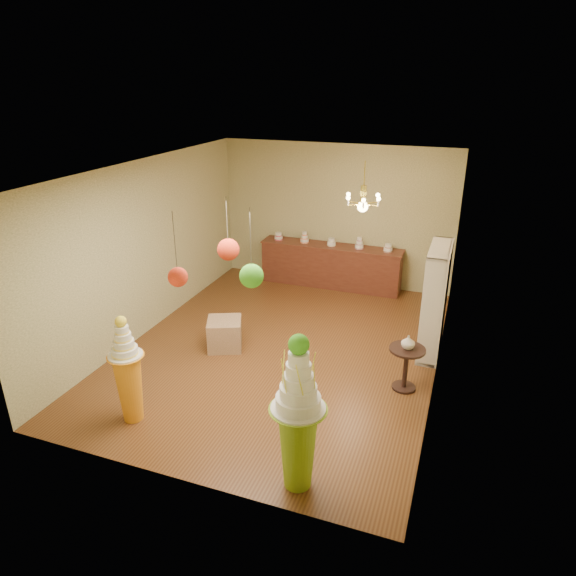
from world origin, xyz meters
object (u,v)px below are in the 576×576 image
(pedestal_green, at_px, (298,427))
(sideboard, at_px, (331,265))
(round_table, at_px, (406,363))
(pedestal_orange, at_px, (129,379))

(pedestal_green, relative_size, sideboard, 0.62)
(sideboard, xyz_separation_m, round_table, (2.10, -3.48, -0.05))
(pedestal_green, distance_m, round_table, 2.51)
(pedestal_orange, xyz_separation_m, sideboard, (1.21, 5.44, -0.14))
(pedestal_green, distance_m, sideboard, 5.96)
(sideboard, bearing_deg, round_table, -58.90)
(pedestal_green, xyz_separation_m, pedestal_orange, (-2.46, 0.38, -0.16))
(round_table, bearing_deg, pedestal_orange, -149.32)
(sideboard, distance_m, round_table, 4.07)
(sideboard, bearing_deg, pedestal_orange, -102.49)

